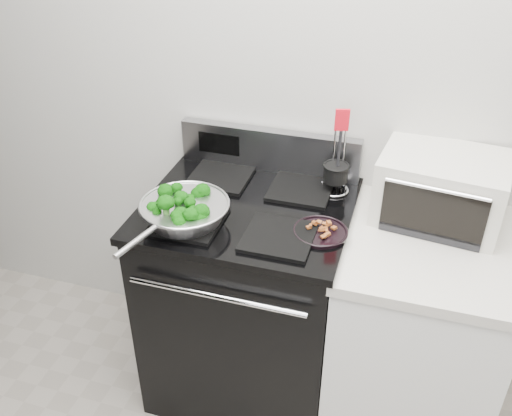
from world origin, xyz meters
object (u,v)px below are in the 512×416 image
at_px(utensil_holder, 335,177).
at_px(toaster_oven, 441,188).
at_px(skillet, 184,211).
at_px(bacon_plate, 321,229).
at_px(gas_range, 248,297).

distance_m(utensil_holder, toaster_oven, 0.40).
height_order(skillet, bacon_plate, skillet).
bearing_deg(gas_range, toaster_oven, 14.07).
bearing_deg(gas_range, utensil_holder, 34.07).
xyz_separation_m(bacon_plate, utensil_holder, (-0.01, 0.30, 0.05)).
relative_size(skillet, bacon_plate, 2.62).
bearing_deg(gas_range, skillet, -135.54).
height_order(bacon_plate, toaster_oven, toaster_oven).
bearing_deg(skillet, bacon_plate, 23.74).
bearing_deg(toaster_oven, gas_range, -158.80).
height_order(gas_range, utensil_holder, utensil_holder).
relative_size(skillet, toaster_oven, 1.07).
bearing_deg(skillet, utensil_holder, 53.12).
bearing_deg(bacon_plate, skillet, -170.99).
bearing_deg(bacon_plate, utensil_holder, 91.03).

